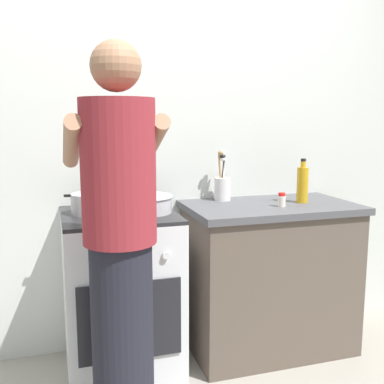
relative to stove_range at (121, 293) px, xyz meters
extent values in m
plane|color=gray|center=(0.35, -0.15, -0.45)|extent=(6.00, 6.00, 0.00)
cube|color=silver|center=(0.55, 0.35, 0.80)|extent=(3.20, 0.10, 2.50)
cube|color=brown|center=(0.90, 0.00, -0.02)|extent=(0.96, 0.56, 0.86)
cube|color=#4C4C51|center=(0.90, 0.00, 0.43)|extent=(1.00, 0.60, 0.04)
cube|color=silver|center=(0.00, 0.00, -0.01)|extent=(0.60, 0.60, 0.88)
cube|color=#232326|center=(0.00, 0.00, 0.44)|extent=(0.60, 0.60, 0.02)
cube|color=black|center=(0.00, -0.30, -0.03)|extent=(0.51, 0.01, 0.40)
cylinder|color=silver|center=(-0.18, -0.31, 0.29)|extent=(0.04, 0.01, 0.04)
cylinder|color=silver|center=(0.00, -0.31, 0.29)|extent=(0.04, 0.01, 0.04)
cylinder|color=silver|center=(0.18, -0.31, 0.29)|extent=(0.04, 0.01, 0.04)
cylinder|color=#B2B2B7|center=(-0.14, 0.03, 0.51)|extent=(0.21, 0.21, 0.11)
cube|color=black|center=(-0.26, 0.03, 0.55)|extent=(0.04, 0.02, 0.01)
cube|color=black|center=(-0.02, 0.03, 0.55)|extent=(0.04, 0.02, 0.01)
cylinder|color=#B7B7BC|center=(0.14, -0.02, 0.50)|extent=(0.28, 0.28, 0.09)
torus|color=#B7B7BC|center=(0.14, -0.02, 0.54)|extent=(0.30, 0.30, 0.01)
cylinder|color=silver|center=(0.67, 0.20, 0.52)|extent=(0.10, 0.10, 0.14)
cylinder|color=#9E7547|center=(0.65, 0.20, 0.60)|extent=(0.02, 0.04, 0.27)
sphere|color=#9E7547|center=(0.65, 0.20, 0.74)|extent=(0.03, 0.03, 0.03)
cylinder|color=silver|center=(0.67, 0.21, 0.60)|extent=(0.07, 0.02, 0.27)
sphere|color=silver|center=(0.67, 0.21, 0.75)|extent=(0.03, 0.03, 0.03)
cylinder|color=black|center=(0.67, 0.20, 0.59)|extent=(0.04, 0.02, 0.24)
sphere|color=black|center=(0.67, 0.20, 0.72)|extent=(0.03, 0.03, 0.03)
cylinder|color=white|center=(0.67, 0.20, 0.59)|extent=(0.04, 0.03, 0.22)
sphere|color=white|center=(0.67, 0.20, 0.71)|extent=(0.03, 0.03, 0.03)
cylinder|color=silver|center=(0.67, 0.21, 0.60)|extent=(0.06, 0.02, 0.26)
sphere|color=silver|center=(0.67, 0.21, 0.74)|extent=(0.03, 0.03, 0.03)
cylinder|color=silver|center=(0.92, -0.09, 0.48)|extent=(0.04, 0.04, 0.06)
cylinder|color=red|center=(0.92, -0.09, 0.52)|extent=(0.04, 0.04, 0.02)
cylinder|color=gold|center=(1.10, -0.01, 0.56)|extent=(0.07, 0.07, 0.21)
cylinder|color=gold|center=(1.10, -0.01, 0.68)|extent=(0.03, 0.03, 0.04)
cylinder|color=black|center=(1.10, -0.01, 0.71)|extent=(0.03, 0.03, 0.02)
cylinder|color=black|center=(-0.08, -0.58, 0.00)|extent=(0.26, 0.26, 0.90)
cylinder|color=maroon|center=(-0.08, -0.58, 0.74)|extent=(0.30, 0.30, 0.58)
sphere|color=#A07254|center=(-0.08, -0.58, 1.15)|extent=(0.20, 0.20, 0.20)
cylinder|color=#A07254|center=(-0.25, -0.44, 0.85)|extent=(0.07, 0.41, 0.24)
cylinder|color=#A07254|center=(0.09, -0.44, 0.85)|extent=(0.07, 0.41, 0.24)
camera|label=1|loc=(-0.33, -2.40, 0.95)|focal=42.75mm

